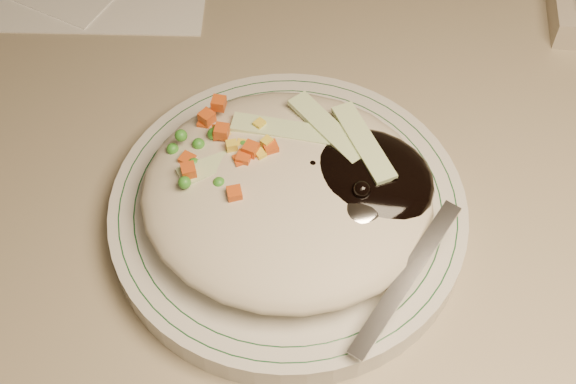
# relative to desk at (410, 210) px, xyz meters

# --- Properties ---
(desk) EXTENTS (1.40, 0.70, 0.74)m
(desk) POSITION_rel_desk_xyz_m (0.00, 0.00, 0.00)
(desk) COLOR gray
(desk) RESTS_ON ground
(plate) EXTENTS (0.24, 0.24, 0.02)m
(plate) POSITION_rel_desk_xyz_m (-0.10, -0.16, 0.21)
(plate) COLOR beige
(plate) RESTS_ON desk
(plate_rim) EXTENTS (0.23, 0.23, 0.00)m
(plate_rim) POSITION_rel_desk_xyz_m (-0.10, -0.16, 0.22)
(plate_rim) COLOR #144723
(plate_rim) RESTS_ON plate
(meal) EXTENTS (0.21, 0.19, 0.05)m
(meal) POSITION_rel_desk_xyz_m (-0.09, -0.16, 0.24)
(meal) COLOR #B8AF95
(meal) RESTS_ON plate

